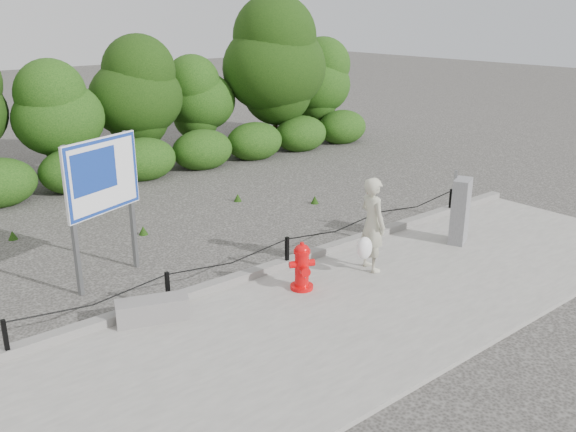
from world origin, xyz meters
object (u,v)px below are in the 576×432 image
at_px(fire_hydrant, 302,267).
at_px(pedestrian, 372,226).
at_px(utility_cabinet, 460,211).
at_px(concrete_block, 152,310).
at_px(advertising_sign, 102,183).

relative_size(fire_hydrant, pedestrian, 0.49).
bearing_deg(fire_hydrant, utility_cabinet, 18.03).
bearing_deg(utility_cabinet, concrete_block, 147.53).
bearing_deg(advertising_sign, fire_hydrant, -69.16).
bearing_deg(advertising_sign, utility_cabinet, -46.44).
relative_size(pedestrian, advertising_sign, 0.67).
distance_m(fire_hydrant, utility_cabinet, 3.98).
xyz_separation_m(concrete_block, advertising_sign, (0.19, 1.95, 1.60)).
xyz_separation_m(fire_hydrant, utility_cabinet, (3.96, -0.36, 0.27)).
relative_size(pedestrian, concrete_block, 1.60).
bearing_deg(advertising_sign, concrete_block, -116.93).
bearing_deg(concrete_block, fire_hydrant, -13.87).
distance_m(concrete_block, utility_cabinet, 6.58).
height_order(pedestrian, concrete_block, pedestrian).
distance_m(pedestrian, advertising_sign, 4.83).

